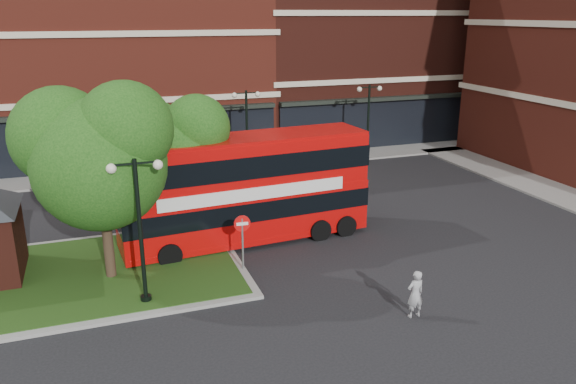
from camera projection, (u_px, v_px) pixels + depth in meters
name	position (u px, v px, depth m)	size (l,w,h in m)	color
ground	(302.00, 281.00, 20.33)	(120.00, 120.00, 0.00)	black
pavement_far	(208.00, 167.00, 35.12)	(44.00, 3.00, 0.12)	slate
terrace_far_left	(62.00, 49.00, 37.20)	(26.00, 12.00, 14.00)	maroon
terrace_far_right	(361.00, 30.00, 43.89)	(18.00, 12.00, 16.00)	#471911
traffic_island	(68.00, 278.00, 20.46)	(12.60, 7.60, 0.15)	gray
tree_island_west	(95.00, 151.00, 19.08)	(5.40, 4.71, 7.21)	#2D2116
tree_island_east	(175.00, 145.00, 22.44)	(4.46, 3.90, 6.29)	#2D2116
lamp_island	(140.00, 225.00, 17.90)	(1.72, 0.36, 5.00)	black
lamp_far_left	(247.00, 127.00, 33.12)	(1.72, 0.36, 5.00)	black
lamp_far_right	(368.00, 119.00, 35.66)	(1.72, 0.36, 5.00)	black
bus	(245.00, 182.00, 23.18)	(10.54, 3.13, 3.97)	#BA0807
woman	(415.00, 294.00, 17.73)	(0.58, 0.38, 1.60)	#9C9C9F
car_silver	(171.00, 164.00, 33.34)	(1.63, 4.06, 1.38)	#B8BAC0
car_white	(309.00, 157.00, 35.04)	(1.45, 4.16, 1.37)	white
no_entry_sign	(242.00, 232.00, 20.61)	(0.62, 0.08, 2.24)	slate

